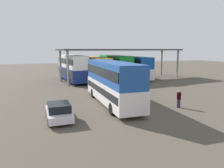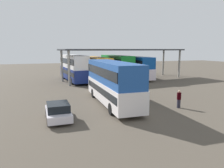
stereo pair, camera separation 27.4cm
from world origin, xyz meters
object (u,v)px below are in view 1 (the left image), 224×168
(parked_hatchback, at_px, (59,112))
(pedestrian_waiting, at_px, (179,99))
(double_decker_far_right, at_px, (115,66))
(double_decker_mid_row, at_px, (95,68))
(double_decker_end_of_row, at_px, (132,66))
(double_decker_main, at_px, (112,81))
(double_decker_near_canopy, at_px, (72,67))

(parked_hatchback, bearing_deg, pedestrian_waiting, -91.19)
(pedestrian_waiting, bearing_deg, double_decker_far_right, 18.22)
(double_decker_mid_row, height_order, double_decker_end_of_row, double_decker_end_of_row)
(double_decker_main, distance_m, double_decker_mid_row, 15.66)
(double_decker_far_right, bearing_deg, double_decker_main, 156.17)
(double_decker_far_right, height_order, pedestrian_waiting, double_decker_far_right)
(parked_hatchback, xyz_separation_m, double_decker_far_right, (11.90, 19.58, 1.68))
(parked_hatchback, height_order, pedestrian_waiting, pedestrian_waiting)
(double_decker_far_right, bearing_deg, double_decker_near_canopy, 84.87)
(parked_hatchback, bearing_deg, double_decker_end_of_row, -38.30)
(double_decker_near_canopy, xyz_separation_m, double_decker_mid_row, (3.71, -1.23, -0.18))
(double_decker_mid_row, height_order, pedestrian_waiting, double_decker_mid_row)
(double_decker_main, distance_m, double_decker_near_canopy, 16.73)
(double_decker_far_right, bearing_deg, parked_hatchback, 146.40)
(double_decker_far_right, distance_m, double_decker_end_of_row, 3.48)
(double_decker_main, distance_m, pedestrian_waiting, 6.50)
(double_decker_main, xyz_separation_m, double_decker_end_of_row, (9.89, 16.60, -0.06))
(parked_hatchback, height_order, double_decker_end_of_row, double_decker_end_of_row)
(parked_hatchback, relative_size, double_decker_end_of_row, 0.32)
(double_decker_main, height_order, double_decker_end_of_row, double_decker_main)
(double_decker_far_right, xyz_separation_m, double_decker_end_of_row, (3.46, 0.28, -0.12))
(pedestrian_waiting, bearing_deg, double_decker_end_of_row, 8.55)
(double_decker_near_canopy, bearing_deg, pedestrian_waiting, -166.55)
(double_decker_near_canopy, distance_m, double_decker_far_right, 7.63)
(double_decker_far_right, xyz_separation_m, pedestrian_waiting, (-1.07, -19.69, -1.53))
(double_decker_near_canopy, distance_m, double_decker_mid_row, 3.91)
(double_decker_mid_row, relative_size, pedestrian_waiting, 6.99)
(parked_hatchback, bearing_deg, double_decker_mid_row, -23.67)
(parked_hatchback, bearing_deg, double_decker_far_right, -31.86)
(double_decker_near_canopy, distance_m, pedestrian_waiting, 21.17)
(parked_hatchback, distance_m, double_decker_near_canopy, 20.48)
(double_decker_far_right, height_order, double_decker_end_of_row, double_decker_far_right)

